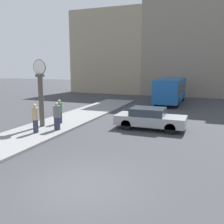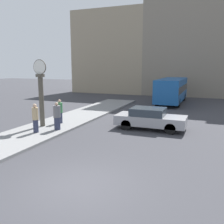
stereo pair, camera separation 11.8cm
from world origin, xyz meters
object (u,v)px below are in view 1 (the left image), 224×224
(street_clock, at_px, (41,94))
(pedestrian_grey_jacket, at_px, (57,116))
(bus_distant, at_px, (171,89))
(pedestrian_tan_coat, at_px, (35,118))
(pedestrian_green_hoodie, at_px, (59,112))
(sedan_car, at_px, (150,118))

(street_clock, relative_size, pedestrian_grey_jacket, 2.52)
(bus_distant, xyz_separation_m, pedestrian_tan_coat, (-5.48, -15.96, -0.53))
(pedestrian_tan_coat, distance_m, pedestrian_green_hoodie, 2.65)
(sedan_car, bearing_deg, street_clock, -160.23)
(bus_distant, bearing_deg, pedestrian_grey_jacket, -107.44)
(bus_distant, distance_m, pedestrian_tan_coat, 16.88)
(sedan_car, bearing_deg, pedestrian_tan_coat, -147.02)
(pedestrian_green_hoodie, height_order, pedestrian_grey_jacket, pedestrian_grey_jacket)
(sedan_car, xyz_separation_m, pedestrian_green_hoodie, (-6.00, -1.20, 0.24))
(sedan_car, relative_size, pedestrian_grey_jacket, 2.61)
(sedan_car, height_order, pedestrian_grey_jacket, pedestrian_grey_jacket)
(bus_distant, relative_size, pedestrian_grey_jacket, 4.81)
(sedan_car, xyz_separation_m, pedestrian_grey_jacket, (-5.14, -2.81, 0.27))
(pedestrian_grey_jacket, bearing_deg, pedestrian_green_hoodie, 118.13)
(bus_distant, distance_m, street_clock, 15.73)
(bus_distant, bearing_deg, sedan_car, -87.85)
(pedestrian_green_hoodie, bearing_deg, pedestrian_grey_jacket, -61.87)
(pedestrian_tan_coat, height_order, pedestrian_green_hoodie, pedestrian_tan_coat)
(bus_distant, bearing_deg, pedestrian_green_hoodie, -112.62)
(street_clock, relative_size, pedestrian_tan_coat, 2.49)
(pedestrian_green_hoodie, distance_m, pedestrian_grey_jacket, 1.82)
(pedestrian_grey_jacket, bearing_deg, sedan_car, 28.65)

